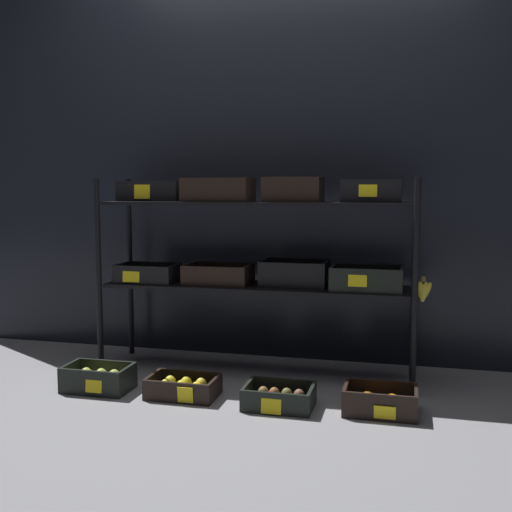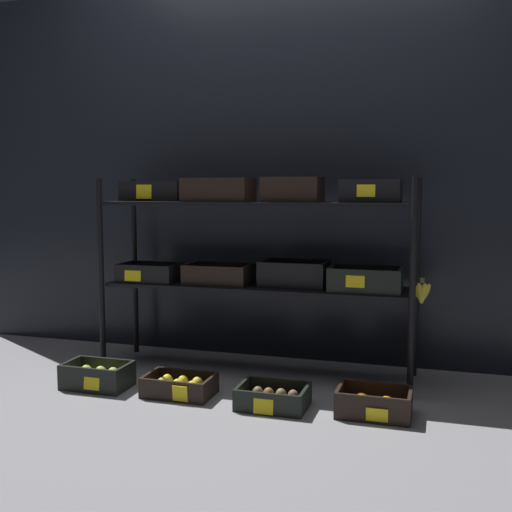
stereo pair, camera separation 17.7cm
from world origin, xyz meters
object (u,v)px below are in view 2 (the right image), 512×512
display_rack (254,243)px  crate_ground_orange (374,405)px  crate_ground_kiwi (273,398)px  crate_ground_lemon (180,386)px  crate_ground_pear (97,377)px

display_rack → crate_ground_orange: display_rack is taller
crate_ground_kiwi → crate_ground_lemon: bearing=176.6°
display_rack → crate_ground_orange: 1.08m
crate_ground_kiwi → crate_ground_pear: bearing=179.1°
crate_ground_pear → crate_ground_kiwi: size_ratio=1.04×
crate_ground_pear → crate_ground_orange: crate_ground_pear is taller
crate_ground_lemon → display_rack: bearing=62.9°
crate_ground_pear → crate_ground_lemon: 0.45m
crate_ground_pear → crate_ground_lemon: crate_ground_pear is taller
display_rack → crate_ground_pear: (-0.69, -0.48, -0.67)m
crate_ground_kiwi → display_rack: bearing=116.5°
crate_ground_pear → display_rack: bearing=34.8°
crate_ground_kiwi → crate_ground_orange: (0.46, 0.03, 0.01)m
display_rack → crate_ground_pear: 1.07m
display_rack → crate_ground_lemon: bearing=-117.1°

